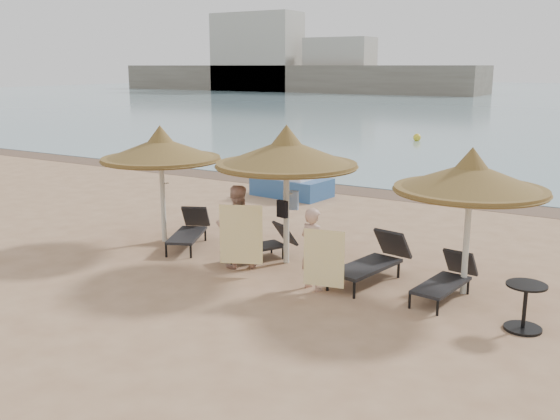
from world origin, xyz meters
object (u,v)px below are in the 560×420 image
(lounger_near_right, at_px, (374,260))
(lounger_near_left, at_px, (263,244))
(side_table, at_px, (525,308))
(lounger_far_left, at_px, (190,230))
(person_left, at_px, (236,220))
(palapa_center, at_px, (287,154))
(palapa_right, at_px, (471,178))
(pedal_boat, at_px, (291,183))
(lounger_far_right, at_px, (447,278))
(palapa_left, at_px, (161,150))
(person_right, at_px, (313,242))

(lounger_near_right, bearing_deg, lounger_near_left, -170.44)
(side_table, bearing_deg, lounger_near_right, 161.71)
(lounger_far_left, distance_m, lounger_near_left, 1.96)
(lounger_near_right, height_order, person_left, person_left)
(palapa_center, xyz_separation_m, side_table, (4.81, -1.00, -1.91))
(palapa_right, height_order, lounger_near_right, palapa_right)
(lounger_near_right, distance_m, pedal_boat, 7.94)
(lounger_near_right, height_order, lounger_far_right, lounger_near_right)
(palapa_right, height_order, pedal_boat, palapa_right)
(palapa_center, height_order, lounger_far_right, palapa_center)
(lounger_near_left, relative_size, lounger_far_right, 0.96)
(palapa_center, xyz_separation_m, pedal_boat, (-3.32, 5.90, -1.86))
(lounger_far_right, distance_m, person_left, 4.18)
(lounger_far_left, distance_m, side_table, 7.40)
(palapa_left, bearing_deg, side_table, -6.59)
(lounger_far_left, bearing_deg, lounger_near_right, -25.13)
(side_table, bearing_deg, person_right, -178.42)
(lounger_near_right, bearing_deg, palapa_left, -169.20)
(palapa_center, bearing_deg, person_right, -42.37)
(palapa_center, relative_size, lounger_near_right, 1.41)
(palapa_center, distance_m, side_table, 5.27)
(palapa_right, bearing_deg, person_right, -153.27)
(lounger_near_right, relative_size, lounger_far_right, 1.18)
(palapa_left, height_order, lounger_far_left, palapa_left)
(lounger_near_right, height_order, pedal_boat, pedal_boat)
(palapa_left, xyz_separation_m, person_left, (2.53, -0.69, -1.15))
(lounger_near_left, distance_m, person_right, 2.15)
(lounger_near_right, distance_m, person_right, 1.38)
(side_table, bearing_deg, palapa_right, 137.72)
(lounger_near_right, relative_size, side_table, 2.75)
(palapa_right, bearing_deg, side_table, -42.28)
(pedal_boat, bearing_deg, side_table, -34.46)
(palapa_right, relative_size, person_right, 1.50)
(lounger_far_right, xyz_separation_m, person_left, (-4.10, -0.54, 0.64))
(person_right, relative_size, pedal_boat, 0.72)
(lounger_near_left, xyz_separation_m, person_right, (1.76, -1.09, 0.56))
(lounger_far_right, height_order, person_right, person_right)
(side_table, bearing_deg, lounger_near_left, 169.53)
(palapa_center, xyz_separation_m, person_left, (-0.71, -0.75, -1.28))
(lounger_far_right, distance_m, pedal_boat, 9.07)
(palapa_right, height_order, lounger_near_left, palapa_right)
(lounger_near_left, bearing_deg, palapa_center, 28.16)
(lounger_far_left, bearing_deg, lounger_far_right, -26.61)
(palapa_left, bearing_deg, palapa_center, 1.16)
(palapa_center, height_order, lounger_near_right, palapa_center)
(lounger_near_left, xyz_separation_m, person_left, (-0.15, -0.75, 0.65))
(lounger_near_left, relative_size, person_left, 0.85)
(person_left, height_order, person_right, person_left)
(lounger_near_right, height_order, person_right, person_right)
(palapa_left, xyz_separation_m, lounger_near_left, (2.67, 0.06, -1.81))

